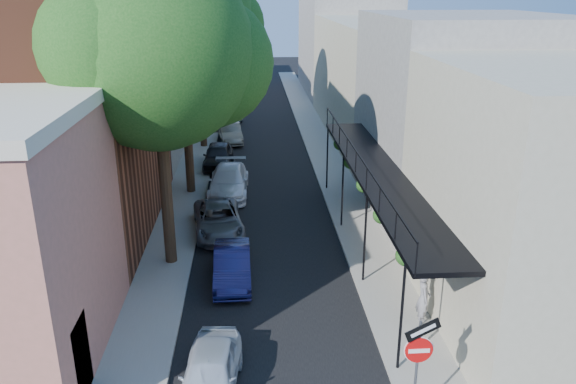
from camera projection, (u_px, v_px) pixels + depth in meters
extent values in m
cube|color=black|center=(260.00, 135.00, 40.73)|extent=(6.00, 64.00, 0.01)
cube|color=gray|center=(204.00, 136.00, 40.46)|extent=(2.00, 64.00, 0.12)
cube|color=gray|center=(315.00, 134.00, 40.96)|extent=(2.00, 64.00, 0.12)
cube|color=beige|center=(81.00, 358.00, 14.21)|extent=(0.10, 1.20, 2.20)
cube|color=brown|center=(22.00, 93.00, 23.05)|extent=(10.00, 12.00, 12.00)
cube|color=gray|center=(140.00, 42.00, 22.68)|extent=(0.06, 7.00, 4.00)
cube|color=#9B9892|center=(115.00, 83.00, 34.88)|extent=(8.00, 12.00, 9.00)
cube|color=#B9B299|center=(151.00, 51.00, 47.85)|extent=(8.00, 16.00, 10.00)
cube|color=tan|center=(173.00, 48.00, 61.32)|extent=(8.00, 12.00, 8.00)
cube|color=#B9B299|center=(571.00, 200.00, 16.95)|extent=(8.00, 9.00, 8.00)
cube|color=#9B9892|center=(461.00, 117.00, 25.69)|extent=(8.00, 10.00, 9.00)
cube|color=#B9B299|center=(385.00, 79.00, 39.93)|extent=(8.00, 20.00, 8.00)
cube|color=#9B9892|center=(345.00, 42.00, 56.48)|extent=(8.00, 16.00, 10.00)
cube|color=black|center=(380.00, 173.00, 21.04)|extent=(2.00, 16.00, 0.15)
cube|color=black|center=(356.00, 151.00, 20.68)|extent=(0.05, 16.00, 0.05)
cylinder|color=black|center=(402.00, 315.00, 14.99)|extent=(0.08, 0.08, 3.40)
cylinder|color=black|center=(327.00, 157.00, 29.06)|extent=(0.08, 0.08, 3.40)
sphere|color=#174513|center=(406.00, 256.00, 15.53)|extent=(0.60, 0.60, 0.60)
sphere|color=#174513|center=(364.00, 185.00, 21.15)|extent=(0.60, 0.60, 0.60)
sphere|color=#174513|center=(340.00, 144.00, 26.78)|extent=(0.60, 0.60, 0.60)
cylinder|color=#595B60|center=(416.00, 374.00, 13.23)|extent=(0.07, 0.07, 2.90)
cylinder|color=red|center=(419.00, 350.00, 12.95)|extent=(0.66, 0.04, 0.66)
cube|color=white|center=(419.00, 351.00, 12.92)|extent=(0.50, 0.02, 0.10)
cylinder|color=white|center=(419.00, 350.00, 12.97)|extent=(0.70, 0.02, 0.70)
cube|color=black|center=(423.00, 330.00, 12.76)|extent=(0.89, 0.15, 0.58)
cube|color=white|center=(423.00, 331.00, 12.73)|extent=(0.60, 0.10, 0.31)
cylinder|color=black|center=(165.00, 178.00, 20.54)|extent=(0.44, 0.44, 7.00)
sphere|color=#174513|center=(155.00, 51.00, 19.00)|extent=(6.80, 6.80, 6.80)
sphere|color=#174513|center=(208.00, 62.00, 20.23)|extent=(4.76, 4.76, 4.76)
cylinder|color=black|center=(188.00, 134.00, 28.16)|extent=(0.44, 0.44, 6.30)
sphere|color=#174513|center=(183.00, 51.00, 26.78)|extent=(6.00, 6.00, 6.00)
sphere|color=#174513|center=(216.00, 60.00, 27.89)|extent=(4.20, 4.20, 4.20)
cylinder|color=black|center=(201.00, 93.00, 36.43)|extent=(0.44, 0.44, 7.35)
sphere|color=#174513|center=(197.00, 17.00, 34.82)|extent=(7.00, 7.00, 7.00)
sphere|color=#174513|center=(226.00, 24.00, 36.08)|extent=(4.90, 4.90, 4.90)
imported|color=silver|center=(210.00, 373.00, 14.55)|extent=(1.77, 3.75, 1.24)
imported|color=#171748|center=(232.00, 265.00, 20.24)|extent=(1.39, 3.76, 1.23)
imported|color=slate|center=(218.00, 220.00, 24.28)|extent=(2.54, 4.58, 1.21)
imported|color=white|center=(229.00, 181.00, 28.85)|extent=(2.08, 4.86, 1.39)
imported|color=black|center=(218.00, 156.00, 33.26)|extent=(1.76, 4.16, 1.40)
imported|color=gray|center=(230.00, 133.00, 38.73)|extent=(1.87, 4.08, 1.30)
imported|color=#9096A2|center=(225.00, 118.00, 43.08)|extent=(2.84, 5.07, 1.34)
imported|color=gray|center=(423.00, 298.00, 17.35)|extent=(0.51, 0.69, 1.76)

